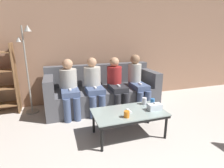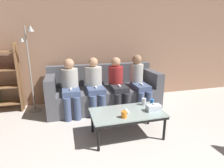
{
  "view_description": "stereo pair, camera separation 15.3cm",
  "coord_description": "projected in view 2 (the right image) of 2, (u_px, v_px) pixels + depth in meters",
  "views": [
    {
      "loc": [
        -0.96,
        -0.17,
        1.55
      ],
      "look_at": [
        0.0,
        2.74,
        0.7
      ],
      "focal_mm": 28.0,
      "sensor_mm": 36.0,
      "label": 1
    },
    {
      "loc": [
        -0.82,
        -0.22,
        1.55
      ],
      "look_at": [
        0.0,
        2.74,
        0.7
      ],
      "focal_mm": 28.0,
      "sensor_mm": 36.0,
      "label": 2
    }
  ],
  "objects": [
    {
      "name": "seated_person_right_end",
      "position": [
        139.0,
        80.0,
        3.81
      ],
      "size": [
        0.31,
        0.69,
        1.16
      ],
      "color": "#47567A",
      "rests_on": "ground_plane"
    },
    {
      "name": "couch",
      "position": [
        104.0,
        92.0,
        3.92
      ],
      "size": [
        2.4,
        0.91,
        0.92
      ],
      "color": "#515156",
      "rests_on": "ground_plane"
    },
    {
      "name": "seated_person_left_end",
      "position": [
        70.0,
        85.0,
        3.46
      ],
      "size": [
        0.33,
        0.65,
        1.12
      ],
      "color": "#47567A",
      "rests_on": "ground_plane"
    },
    {
      "name": "coffee_table",
      "position": [
        127.0,
        114.0,
        2.71
      ],
      "size": [
        1.12,
        0.62,
        0.42
      ],
      "color": "#8C9E99",
      "rests_on": "ground_plane"
    },
    {
      "name": "wall_back",
      "position": [
        99.0,
        47.0,
        4.15
      ],
      "size": [
        12.0,
        0.06,
        2.6
      ],
      "color": "#9E755B",
      "rests_on": "ground_plane"
    },
    {
      "name": "seated_person_mid_right",
      "position": [
        117.0,
        82.0,
        3.7
      ],
      "size": [
        0.31,
        0.68,
        1.12
      ],
      "color": "#28282D",
      "rests_on": "ground_plane"
    },
    {
      "name": "cup_far_center",
      "position": [
        152.0,
        103.0,
        2.92
      ],
      "size": [
        0.07,
        0.07,
        0.11
      ],
      "color": "#3372BF",
      "rests_on": "coffee_table"
    },
    {
      "name": "tissue_box",
      "position": [
        154.0,
        108.0,
        2.73
      ],
      "size": [
        0.22,
        0.12,
        0.13
      ],
      "color": "silver",
      "rests_on": "coffee_table"
    },
    {
      "name": "seated_person_mid_left",
      "position": [
        95.0,
        83.0,
        3.59
      ],
      "size": [
        0.34,
        0.67,
        1.13
      ],
      "color": "#47567A",
      "rests_on": "ground_plane"
    },
    {
      "name": "cup_near_left",
      "position": [
        144.0,
        102.0,
        2.96
      ],
      "size": [
        0.08,
        0.08,
        0.12
      ],
      "color": "silver",
      "rests_on": "coffee_table"
    },
    {
      "name": "game_remote",
      "position": [
        127.0,
        111.0,
        2.7
      ],
      "size": [
        0.04,
        0.15,
        0.02
      ],
      "color": "white",
      "rests_on": "coffee_table"
    },
    {
      "name": "standing_lamp",
      "position": [
        30.0,
        61.0,
        3.49
      ],
      "size": [
        0.31,
        0.26,
        1.75
      ],
      "color": "gray",
      "rests_on": "ground_plane"
    },
    {
      "name": "cup_near_right",
      "position": [
        124.0,
        114.0,
        2.5
      ],
      "size": [
        0.08,
        0.08,
        0.1
      ],
      "color": "orange",
      "rests_on": "coffee_table"
    }
  ]
}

